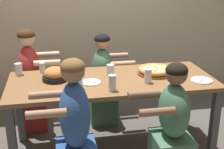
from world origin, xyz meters
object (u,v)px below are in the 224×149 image
diner_near_midright (172,133)px  skillet_bowl (55,75)px  cocktail_glass_blue (78,84)px  drinking_glass_a (19,70)px  drinking_glass_c (112,84)px  diner_far_center (103,83)px  empty_plate_a (202,80)px  empty_plate_b (91,82)px  diner_near_midleft (75,138)px  drinking_glass_e (42,68)px  pizza_board_main (155,70)px  drinking_glass_d (110,71)px  diner_far_left (31,85)px  drinking_glass_b (148,77)px

diner_near_midright → skillet_bowl: bearing=52.4°
cocktail_glass_blue → drinking_glass_a: (-0.56, 0.50, 0.01)m
drinking_glass_c → diner_far_center: (0.06, 0.92, -0.35)m
diner_near_midright → diner_far_center: bearing=16.5°
empty_plate_a → empty_plate_b: same height
empty_plate_b → diner_near_midright: diner_near_midright is taller
diner_near_midleft → drinking_glass_e: bearing=14.4°
pizza_board_main → drinking_glass_a: size_ratio=3.03×
drinking_glass_c → diner_near_midleft: size_ratio=0.12×
diner_near_midleft → drinking_glass_d: bearing=-29.1°
empty_plate_b → diner_near_midleft: (-0.20, -0.58, -0.24)m
cocktail_glass_blue → drinking_glass_d: cocktail_glass_blue is taller
cocktail_glass_blue → drinking_glass_a: 0.75m
cocktail_glass_blue → diner_near_midright: diner_near_midright is taller
empty_plate_a → diner_near_midleft: (-1.26, -0.43, -0.24)m
drinking_glass_d → drinking_glass_e: bearing=162.5°
drinking_glass_a → diner_far_center: 1.03m
diner_far_left → drinking_glass_b: bearing=55.3°
drinking_glass_b → diner_near_midright: size_ratio=0.12×
skillet_bowl → drinking_glass_c: size_ratio=2.46×
pizza_board_main → diner_near_midleft: (-0.88, -0.71, -0.27)m
empty_plate_b → diner_far_left: bearing=131.2°
skillet_bowl → empty_plate_a: (1.38, -0.29, -0.05)m
empty_plate_a → diner_far_center: size_ratio=0.19×
cocktail_glass_blue → drinking_glass_b: 0.66m
drinking_glass_a → drinking_glass_b: 1.31m
drinking_glass_d → skillet_bowl: bearing=-175.2°
drinking_glass_d → empty_plate_b: bearing=-139.9°
diner_far_left → skillet_bowl: bearing=26.8°
empty_plate_a → drinking_glass_b: size_ratio=1.55×
pizza_board_main → diner_near_midleft: bearing=-141.1°
skillet_bowl → drinking_glass_b: size_ratio=2.66×
cocktail_glass_blue → drinking_glass_b: (0.66, 0.03, 0.01)m
cocktail_glass_blue → drinking_glass_a: size_ratio=1.06×
drinking_glass_e → diner_far_left: 0.44m
empty_plate_b → diner_near_midright: size_ratio=0.17×
drinking_glass_e → drinking_glass_d: bearing=-17.5°
pizza_board_main → drinking_glass_b: bearing=-123.0°
diner_far_center → diner_near_midleft: (-0.43, -1.27, 0.05)m
skillet_bowl → drinking_glass_a: size_ratio=2.98×
diner_near_midleft → diner_near_midright: bearing=-90.0°
diner_far_left → diner_far_center: bearing=90.0°
diner_far_left → diner_far_center: 0.84m
drinking_glass_b → empty_plate_a: bearing=-5.9°
drinking_glass_e → diner_far_left: (-0.15, 0.29, -0.29)m
diner_far_left → diner_far_center: size_ratio=1.08×
skillet_bowl → drinking_glass_e: size_ratio=3.44×
drinking_glass_e → diner_near_midright: size_ratio=0.09×
drinking_glass_d → diner_far_center: size_ratio=0.10×
empty_plate_b → drinking_glass_d: size_ratio=1.72×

